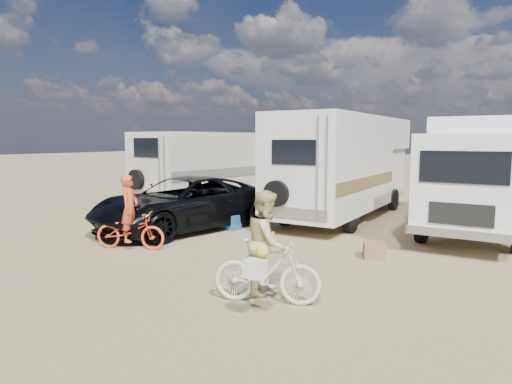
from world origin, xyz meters
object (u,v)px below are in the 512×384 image
Objects in this scene: box_truck at (479,176)px; dark_suv at (184,203)px; rider_man at (130,216)px; bike_parked at (490,222)px; rv_left at (215,169)px; rider_woman at (267,253)px; bike_man at (130,230)px; cooler at (230,222)px; crate at (374,250)px; rv_main at (346,167)px; bike_woman at (267,271)px.

box_truck reaches higher than dark_suv.
bike_parked is (6.86, 5.99, -0.37)m from rider_man.
rider_woman is at bearing -42.86° from rv_left.
bike_man is (2.95, -6.81, -0.96)m from rv_left.
crate is (4.48, -0.82, -0.03)m from cooler.
cooler is at bearing -120.14° from rv_main.
rider_woman is at bearing -25.24° from dark_suv.
bike_parked is at bearing -56.47° from box_truck.
rv_left is 12.58× the size of cooler.
bike_parked is (2.33, 7.20, -0.39)m from rider_woman.
rv_main is at bearing -6.93° from rider_woman.
rv_left is at bearing 177.69° from rv_main.
rider_woman is 1.03× the size of bike_parked.
bike_parked is 6.92m from cooler.
bike_woman is at bearing -128.53° from bike_man.
dark_suv is at bearing -126.76° from rv_main.
dark_suv is 3.21× the size of bike_man.
rider_woman is at bearing -78.36° from rv_main.
rider_woman is (4.53, -1.22, 0.36)m from bike_man.
dark_suv reaches higher than cooler.
box_truck is at bearing 27.58° from cooler.
dark_suv is at bearing -57.08° from rv_left.
rider_woman is 3.62× the size of crate.
bike_woman is (-1.94, -7.75, -1.05)m from box_truck.
dark_suv is 5.60m from crate.
bike_woman is at bearing -0.00° from rider_woman.
bike_man is 1.07× the size of rider_man.
bike_man is at bearing -23.49° from rider_man.
rider_man is at bearing -136.58° from box_truck.
bike_parked is at bearing -72.36° from rider_man.
box_truck is 4.35× the size of rider_man.
bike_woman is 5.90m from cooler.
crate is (7.99, -4.50, -1.22)m from rv_left.
rv_main is at bearing -43.46° from bike_man.
rv_main is at bearing -43.46° from rider_man.
box_truck reaches higher than rv_left.
rider_woman is at bearing -105.93° from box_truck.
rv_left is 14.95× the size of crate.
cooler is at bearing 169.58° from crate.
dark_suv reaches higher than bike_woman.
rv_main is at bearing 173.77° from box_truck.
box_truck is at bearing 71.22° from crate.
rv_main reaches higher than dark_suv.
crate is (2.55, -4.52, -1.46)m from rv_main.
crate is (0.51, 3.53, -0.33)m from bike_woman.
rider_man reaches higher than crate.
bike_man is at bearing -155.33° from crate.
bike_parked is 4.11m from crate.
bike_man is 4.69m from bike_woman.
dark_suv is 6.21m from rider_woman.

